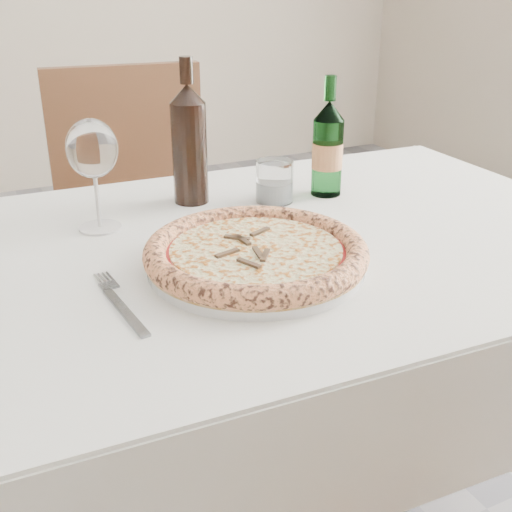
# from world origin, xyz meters

# --- Properties ---
(dining_table) EXTENTS (1.39, 0.85, 0.76)m
(dining_table) POSITION_xyz_m (0.08, 0.09, 0.66)
(dining_table) COLOR #55331E
(dining_table) RESTS_ON floor
(chair_far) EXTENTS (0.47, 0.47, 0.93)m
(chair_far) POSITION_xyz_m (0.15, 0.87, 0.53)
(chair_far) COLOR #55331E
(chair_far) RESTS_ON floor
(plate) EXTENTS (0.32, 0.32, 0.02)m
(plate) POSITION_xyz_m (0.08, -0.01, 0.76)
(plate) COLOR white
(plate) RESTS_ON dining_table
(pizza) EXTENTS (0.33, 0.33, 0.03)m
(pizza) POSITION_xyz_m (0.08, -0.01, 0.78)
(pizza) COLOR tan
(pizza) RESTS_ON plate
(fork) EXTENTS (0.03, 0.20, 0.00)m
(fork) POSITION_xyz_m (-0.13, -0.03, 0.76)
(fork) COLOR slate
(fork) RESTS_ON dining_table
(wine_glass) EXTENTS (0.09, 0.09, 0.19)m
(wine_glass) POSITION_xyz_m (-0.09, 0.25, 0.89)
(wine_glass) COLOR silver
(wine_glass) RESTS_ON dining_table
(tumbler) EXTENTS (0.07, 0.07, 0.08)m
(tumbler) POSITION_xyz_m (0.25, 0.25, 0.79)
(tumbler) COLOR white
(tumbler) RESTS_ON dining_table
(beer_bottle) EXTENTS (0.06, 0.06, 0.23)m
(beer_bottle) POSITION_xyz_m (0.36, 0.24, 0.85)
(beer_bottle) COLOR #4C8F59
(beer_bottle) RESTS_ON dining_table
(wine_bottle) EXTENTS (0.07, 0.07, 0.27)m
(wine_bottle) POSITION_xyz_m (0.11, 0.32, 0.87)
(wine_bottle) COLOR black
(wine_bottle) RESTS_ON dining_table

